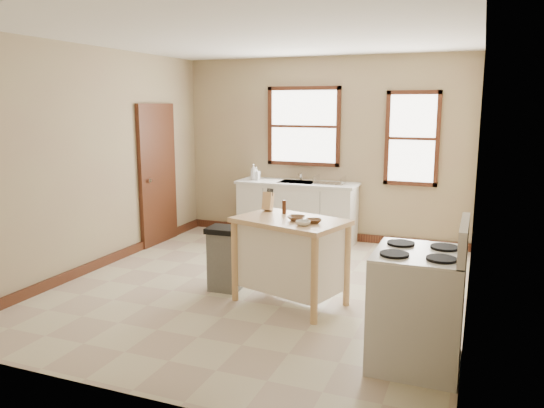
{
  "coord_description": "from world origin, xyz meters",
  "views": [
    {
      "loc": [
        2.28,
        -5.42,
        2.09
      ],
      "look_at": [
        -0.01,
        0.4,
        0.91
      ],
      "focal_mm": 35.0,
      "sensor_mm": 36.0,
      "label": 1
    }
  ],
  "objects_px": {
    "bowl_a": "(296,218)",
    "gas_stove": "(418,292)",
    "bowl_b": "(314,221)",
    "trash_bin": "(225,259)",
    "kitchen_island": "(290,261)",
    "pepper_grinder": "(284,207)",
    "dish_rack": "(330,181)",
    "bowl_c": "(303,223)",
    "knife_block": "(268,202)",
    "soap_bottle_a": "(253,172)",
    "soap_bottle_b": "(256,173)"
  },
  "relations": [
    {
      "from": "bowl_b",
      "to": "gas_stove",
      "type": "relative_size",
      "value": 0.13
    },
    {
      "from": "soap_bottle_a",
      "to": "soap_bottle_b",
      "type": "distance_m",
      "value": 0.05
    },
    {
      "from": "gas_stove",
      "to": "bowl_a",
      "type": "bearing_deg",
      "value": 147.54
    },
    {
      "from": "soap_bottle_a",
      "to": "dish_rack",
      "type": "height_order",
      "value": "soap_bottle_a"
    },
    {
      "from": "bowl_a",
      "to": "bowl_c",
      "type": "relative_size",
      "value": 1.26
    },
    {
      "from": "kitchen_island",
      "to": "bowl_b",
      "type": "height_order",
      "value": "bowl_b"
    },
    {
      "from": "pepper_grinder",
      "to": "soap_bottle_a",
      "type": "bearing_deg",
      "value": 120.72
    },
    {
      "from": "soap_bottle_a",
      "to": "gas_stove",
      "type": "bearing_deg",
      "value": -62.52
    },
    {
      "from": "pepper_grinder",
      "to": "bowl_c",
      "type": "distance_m",
      "value": 0.59
    },
    {
      "from": "kitchen_island",
      "to": "gas_stove",
      "type": "distance_m",
      "value": 1.66
    },
    {
      "from": "pepper_grinder",
      "to": "bowl_b",
      "type": "relative_size",
      "value": 0.93
    },
    {
      "from": "knife_block",
      "to": "bowl_b",
      "type": "height_order",
      "value": "knife_block"
    },
    {
      "from": "pepper_grinder",
      "to": "dish_rack",
      "type": "bearing_deg",
      "value": 92.81
    },
    {
      "from": "dish_rack",
      "to": "pepper_grinder",
      "type": "distance_m",
      "value": 2.27
    },
    {
      "from": "knife_block",
      "to": "bowl_c",
      "type": "relative_size",
      "value": 1.36
    },
    {
      "from": "kitchen_island",
      "to": "trash_bin",
      "type": "xyz_separation_m",
      "value": [
        -0.82,
        0.11,
        -0.09
      ]
    },
    {
      "from": "bowl_a",
      "to": "bowl_c",
      "type": "distance_m",
      "value": 0.24
    },
    {
      "from": "dish_rack",
      "to": "trash_bin",
      "type": "relative_size",
      "value": 0.59
    },
    {
      "from": "soap_bottle_b",
      "to": "bowl_b",
      "type": "relative_size",
      "value": 1.27
    },
    {
      "from": "kitchen_island",
      "to": "trash_bin",
      "type": "height_order",
      "value": "kitchen_island"
    },
    {
      "from": "dish_rack",
      "to": "bowl_c",
      "type": "xyz_separation_m",
      "value": [
        0.48,
        -2.73,
        -0.03
      ]
    },
    {
      "from": "kitchen_island",
      "to": "trash_bin",
      "type": "relative_size",
      "value": 1.53
    },
    {
      "from": "soap_bottle_a",
      "to": "bowl_a",
      "type": "relative_size",
      "value": 1.34
    },
    {
      "from": "bowl_b",
      "to": "gas_stove",
      "type": "bearing_deg",
      "value": -35.29
    },
    {
      "from": "dish_rack",
      "to": "bowl_b",
      "type": "bearing_deg",
      "value": -82.26
    },
    {
      "from": "bowl_a",
      "to": "gas_stove",
      "type": "distance_m",
      "value": 1.6
    },
    {
      "from": "soap_bottle_a",
      "to": "knife_block",
      "type": "height_order",
      "value": "soap_bottle_a"
    },
    {
      "from": "kitchen_island",
      "to": "bowl_b",
      "type": "relative_size",
      "value": 6.97
    },
    {
      "from": "soap_bottle_a",
      "to": "gas_stove",
      "type": "relative_size",
      "value": 0.21
    },
    {
      "from": "soap_bottle_b",
      "to": "bowl_c",
      "type": "relative_size",
      "value": 1.39
    },
    {
      "from": "bowl_c",
      "to": "soap_bottle_b",
      "type": "bearing_deg",
      "value": 121.35
    },
    {
      "from": "kitchen_island",
      "to": "bowl_b",
      "type": "distance_m",
      "value": 0.56
    },
    {
      "from": "bowl_a",
      "to": "bowl_c",
      "type": "height_order",
      "value": "same"
    },
    {
      "from": "soap_bottle_a",
      "to": "pepper_grinder",
      "type": "xyz_separation_m",
      "value": [
        1.35,
        -2.26,
        -0.05
      ]
    },
    {
      "from": "bowl_a",
      "to": "dish_rack",
      "type": "bearing_deg",
      "value": 97.71
    },
    {
      "from": "soap_bottle_a",
      "to": "pepper_grinder",
      "type": "height_order",
      "value": "soap_bottle_a"
    },
    {
      "from": "soap_bottle_a",
      "to": "bowl_c",
      "type": "xyz_separation_m",
      "value": [
        1.71,
        -2.72,
        -0.1
      ]
    },
    {
      "from": "bowl_b",
      "to": "trash_bin",
      "type": "xyz_separation_m",
      "value": [
        -1.1,
        0.21,
        -0.57
      ]
    },
    {
      "from": "dish_rack",
      "to": "bowl_c",
      "type": "bearing_deg",
      "value": -84.2
    },
    {
      "from": "knife_block",
      "to": "pepper_grinder",
      "type": "height_order",
      "value": "knife_block"
    },
    {
      "from": "bowl_b",
      "to": "gas_stove",
      "type": "xyz_separation_m",
      "value": [
        1.12,
        -0.79,
        -0.33
      ]
    },
    {
      "from": "knife_block",
      "to": "dish_rack",
      "type": "bearing_deg",
      "value": 85.94
    },
    {
      "from": "soap_bottle_a",
      "to": "trash_bin",
      "type": "height_order",
      "value": "soap_bottle_a"
    },
    {
      "from": "bowl_c",
      "to": "gas_stove",
      "type": "bearing_deg",
      "value": -28.65
    },
    {
      "from": "soap_bottle_a",
      "to": "bowl_b",
      "type": "relative_size",
      "value": 1.54
    },
    {
      "from": "knife_block",
      "to": "bowl_b",
      "type": "xyz_separation_m",
      "value": [
        0.66,
        -0.4,
        -0.08
      ]
    },
    {
      "from": "soap_bottle_a",
      "to": "kitchen_island",
      "type": "height_order",
      "value": "soap_bottle_a"
    },
    {
      "from": "soap_bottle_a",
      "to": "trash_bin",
      "type": "bearing_deg",
      "value": -87.31
    },
    {
      "from": "trash_bin",
      "to": "gas_stove",
      "type": "relative_size",
      "value": 0.61
    },
    {
      "from": "pepper_grinder",
      "to": "gas_stove",
      "type": "distance_m",
      "value": 1.95
    }
  ]
}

